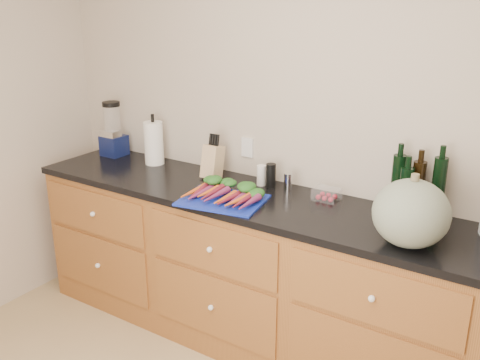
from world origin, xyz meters
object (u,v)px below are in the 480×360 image
Objects in this scene: blender_appliance at (113,132)px; tomato_box at (327,194)px; cutting_board at (223,200)px; carrots at (227,193)px; paper_towel at (154,143)px; knife_block at (213,162)px; squash at (411,213)px.

tomato_box is at bearing 0.43° from blender_appliance.
blender_appliance is at bearing 164.52° from cutting_board.
cutting_board is at bearing -90.00° from carrots.
paper_towel is at bearing 0.31° from blender_appliance.
knife_block reaches higher than cutting_board.
paper_towel is at bearing 157.56° from cutting_board.
squash is at bearing 0.67° from cutting_board.
blender_appliance is 2.73× the size of tomato_box.
carrots is 2.93× the size of tomato_box.
tomato_box is at bearing 0.46° from paper_towel.
paper_towel is (0.37, 0.00, -0.02)m from blender_appliance.
paper_towel is (-0.78, 0.32, 0.14)m from cutting_board.
paper_towel is at bearing 177.67° from knife_block.
tomato_box is at bearing 35.16° from cutting_board.
cutting_board is 0.05m from carrots.
paper_towel reaches higher than cutting_board.
paper_towel is (-0.78, 0.28, 0.11)m from carrots.
cutting_board is 0.57m from tomato_box.
blender_appliance reaches higher than squash.
squash is at bearing -1.55° from carrots.
knife_block is (0.87, -0.02, -0.07)m from blender_appliance.
paper_towel is 1.40× the size of knife_block.
carrots is 1.43× the size of paper_towel.
carrots reaches higher than cutting_board.
knife_block is at bearing -177.71° from tomato_box.
tomato_box is (-0.54, 0.32, -0.12)m from squash.
blender_appliance is 0.37m from paper_towel.
carrots is 0.83m from paper_towel.
squash is at bearing -8.07° from blender_appliance.
paper_towel reaches higher than carrots.
cutting_board is at bearing -15.48° from blender_appliance.
squash is 1.21× the size of paper_towel.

